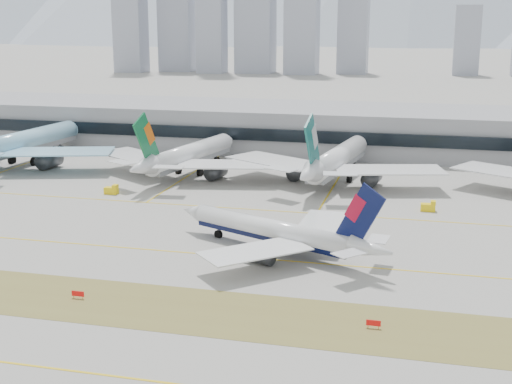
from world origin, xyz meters
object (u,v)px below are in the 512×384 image
(widebody_eva, at_px, (187,156))
(widebody_korean, at_px, (19,144))
(taxiing_airliner, at_px, (279,232))
(terminal, at_px, (313,128))
(widebody_cathay, at_px, (336,161))

(widebody_eva, bearing_deg, widebody_korean, 99.23)
(taxiing_airliner, distance_m, widebody_korean, 117.39)
(widebody_eva, height_order, terminal, widebody_eva)
(taxiing_airliner, distance_m, widebody_cathay, 65.14)
(widebody_korean, distance_m, widebody_eva, 56.47)
(widebody_eva, bearing_deg, taxiing_airliner, -135.95)
(taxiing_airliner, height_order, widebody_korean, widebody_korean)
(taxiing_airliner, xyz_separation_m, terminal, (-12.45, 115.22, 3.35))
(widebody_cathay, bearing_deg, taxiing_airliner, -174.01)
(taxiing_airliner, distance_m, terminal, 115.94)
(widebody_cathay, bearing_deg, widebody_korean, 98.23)
(widebody_korean, bearing_deg, taxiing_airliner, -117.96)
(widebody_cathay, relative_size, terminal, 0.23)
(widebody_korean, xyz_separation_m, terminal, (85.29, 50.26, 0.83))
(widebody_eva, relative_size, widebody_cathay, 0.94)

